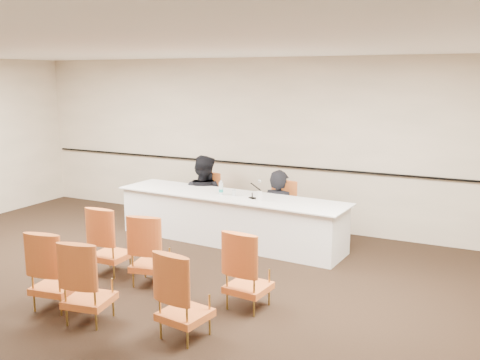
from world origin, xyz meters
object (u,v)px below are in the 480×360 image
panelist_main (279,220)px  panelist_second (204,203)px  water_bottle (221,188)px  drinking_glass (234,193)px  microphone (252,189)px  aud_chair_front_left (111,240)px  aud_chair_back_right (185,294)px  coffee_cup (259,196)px  aud_chair_front_right (248,269)px  aud_chair_back_mid (89,280)px  aud_chair_back_left (55,269)px  panelist_second_chair (204,200)px  aud_chair_front_mid (151,249)px  panelist_main_chair (279,211)px  panel_table (230,218)px

panelist_main → panelist_second: size_ratio=1.00×
water_bottle → drinking_glass: water_bottle is taller
microphone → aud_chair_front_left: size_ratio=0.31×
panelist_main → aud_chair_back_right: 3.67m
panelist_second → coffee_cup: (1.45, -0.79, 0.43)m
aud_chair_front_right → aud_chair_back_mid: same height
coffee_cup → aud_chair_back_mid: bearing=-101.7°
coffee_cup → aud_chair_back_left: aud_chair_back_left is taller
panelist_main → aud_chair_back_left: (-1.29, -3.68, 0.17)m
coffee_cup → aud_chair_back_left: size_ratio=0.15×
water_bottle → drinking_glass: bearing=1.4°
panelist_main → microphone: panelist_main is taller
panelist_second_chair → aud_chair_front_right: 3.57m
water_bottle → microphone: bearing=-3.6°
panelist_second → drinking_glass: 1.24m
panelist_second → aud_chair_front_right: bearing=130.2°
drinking_glass → aud_chair_front_mid: aud_chair_front_mid is taller
microphone → aud_chair_front_mid: microphone is taller
panelist_second → aud_chair_back_right: size_ratio=1.82×
water_bottle → aud_chair_back_right: size_ratio=0.24×
aud_chair_back_right → panelist_main_chair: bearing=105.4°
aud_chair_front_right → aud_chair_back_right: 0.98m
panelist_second → panelist_second_chair: 0.04m
panel_table → panelist_second: size_ratio=2.28×
panel_table → aud_chair_front_right: bearing=-53.8°
panelist_second_chair → aud_chair_front_mid: bearing=-70.0°
drinking_glass → aud_chair_front_mid: bearing=-95.0°
aud_chair_back_mid → panelist_main_chair: bearing=69.8°
panelist_main → aud_chair_front_mid: bearing=82.0°
aud_chair_front_right → aud_chair_back_mid: (-1.41, -1.10, 0.00)m
panelist_second_chair → aud_chair_back_right: bearing=-58.6°
panelist_second_chair → aud_chair_front_left: (0.05, -2.61, 0.00)m
panelist_second_chair → drinking_glass: panelist_second_chair is taller
panelist_second_chair → coffee_cup: (1.45, -0.79, 0.38)m
panelist_main → aud_chair_front_left: 2.90m
panelist_second → panel_table: bearing=145.1°
panelist_second_chair → coffee_cup: panelist_second_chair is taller
water_bottle → aud_chair_front_right: bearing=-54.6°
aud_chair_front_left → aud_chair_back_mid: 1.49m
panelist_main_chair → microphone: microphone is taller
microphone → panelist_second_chair: bearing=174.8°
drinking_glass → aud_chair_back_left: size_ratio=0.11×
drinking_glass → aud_chair_back_left: 3.22m
panelist_main → aud_chair_back_right: bearing=104.6°
drinking_glass → coffee_cup: (0.50, -0.12, 0.02)m
drinking_glass → aud_chair_back_mid: aud_chair_back_mid is taller
panelist_second_chair → aud_chair_back_left: bearing=-83.0°
panelist_main → panelist_second_chair: panelist_main is taller
panelist_second → aud_chair_front_right: size_ratio=1.82×
coffee_cup → aud_chair_back_right: 3.01m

